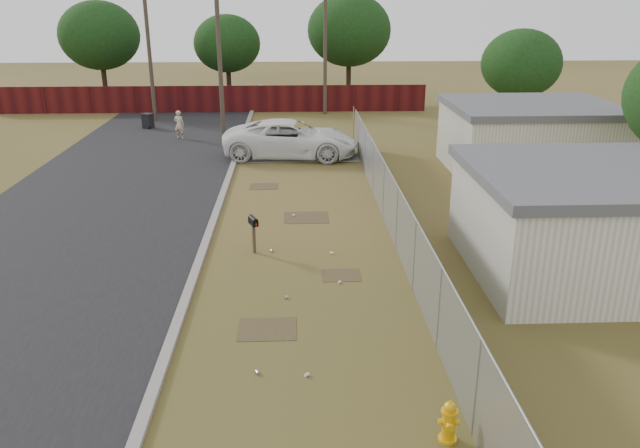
{
  "coord_description": "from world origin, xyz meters",
  "views": [
    {
      "loc": [
        -0.07,
        -18.26,
        7.55
      ],
      "look_at": [
        0.65,
        -0.68,
        1.1
      ],
      "focal_mm": 35.0,
      "sensor_mm": 36.0,
      "label": 1
    }
  ],
  "objects_px": {
    "mailbox": "(253,224)",
    "pickup_truck": "(291,139)",
    "fire_hydrant": "(449,422)",
    "trash_bin": "(148,121)",
    "pedestrian": "(179,125)"
  },
  "relations": [
    {
      "from": "fire_hydrant",
      "to": "pedestrian",
      "type": "relative_size",
      "value": 0.54
    },
    {
      "from": "mailbox",
      "to": "pickup_truck",
      "type": "bearing_deg",
      "value": 84.8
    },
    {
      "from": "mailbox",
      "to": "trash_bin",
      "type": "distance_m",
      "value": 21.18
    },
    {
      "from": "trash_bin",
      "to": "pickup_truck",
      "type": "bearing_deg",
      "value": -40.89
    },
    {
      "from": "fire_hydrant",
      "to": "pickup_truck",
      "type": "bearing_deg",
      "value": 97.71
    },
    {
      "from": "mailbox",
      "to": "pickup_truck",
      "type": "distance_m",
      "value": 12.34
    },
    {
      "from": "pickup_truck",
      "to": "trash_bin",
      "type": "bearing_deg",
      "value": 54.26
    },
    {
      "from": "mailbox",
      "to": "trash_bin",
      "type": "relative_size",
      "value": 1.33
    },
    {
      "from": "pedestrian",
      "to": "pickup_truck",
      "type": "bearing_deg",
      "value": 161.34
    },
    {
      "from": "fire_hydrant",
      "to": "trash_bin",
      "type": "relative_size",
      "value": 0.95
    },
    {
      "from": "pedestrian",
      "to": "trash_bin",
      "type": "bearing_deg",
      "value": -34.02
    },
    {
      "from": "fire_hydrant",
      "to": "mailbox",
      "type": "height_order",
      "value": "mailbox"
    },
    {
      "from": "pickup_truck",
      "to": "trash_bin",
      "type": "height_order",
      "value": "pickup_truck"
    },
    {
      "from": "pedestrian",
      "to": "trash_bin",
      "type": "distance_m",
      "value": 3.86
    },
    {
      "from": "pickup_truck",
      "to": "pedestrian",
      "type": "relative_size",
      "value": 4.14
    }
  ]
}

